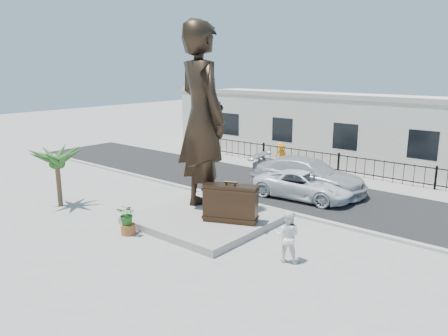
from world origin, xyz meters
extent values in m
plane|color=#9E9991|center=(0.00, 0.00, 0.00)|extent=(100.00, 100.00, 0.00)
cube|color=black|center=(0.00, 8.00, 0.01)|extent=(40.00, 7.00, 0.01)
cube|color=#A5A399|center=(0.00, 4.50, 0.06)|extent=(40.00, 0.25, 0.12)
cube|color=#9E9991|center=(0.00, 12.00, 0.01)|extent=(40.00, 2.50, 0.02)
cube|color=gray|center=(-0.50, 1.50, 0.15)|extent=(5.20, 5.20, 0.30)
cube|color=black|center=(0.00, 12.80, 0.60)|extent=(22.00, 0.10, 1.20)
cube|color=silver|center=(0.00, 17.00, 2.20)|extent=(28.00, 7.00, 4.40)
imported|color=black|center=(-1.18, 1.99, 4.26)|extent=(3.36, 2.78, 7.91)
cube|color=black|center=(0.74, 1.52, 1.05)|extent=(2.22, 1.49, 1.50)
imported|color=white|center=(4.10, 0.39, 0.88)|extent=(1.03, 0.91, 1.76)
imported|color=white|center=(0.92, 7.02, 0.69)|extent=(5.05, 2.66, 1.35)
imported|color=#A9AAAE|center=(0.51, 8.16, 0.89)|extent=(6.31, 3.23, 1.75)
imported|color=orange|center=(-3.79, 12.31, 0.79)|extent=(1.06, 0.69, 1.54)
cylinder|color=#9A5728|center=(-1.91, -1.53, 0.20)|extent=(0.56, 0.56, 0.40)
imported|color=#235B1D|center=(-1.91, -1.53, 0.82)|extent=(0.95, 0.90, 0.83)
camera|label=1|loc=(11.18, -11.38, 6.38)|focal=35.00mm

